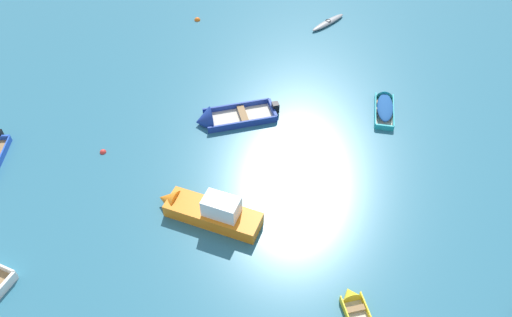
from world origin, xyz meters
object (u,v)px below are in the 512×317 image
rowboat_turquoise_cluster_inner (384,104)px  mooring_buoy_midfield (103,152)px  kayak_grey_midfield_right (328,22)px  motor_launch_orange_center (207,210)px  mooring_buoy_central (197,20)px  rowboat_yellow_outer_right (355,307)px  rowboat_deep_blue_far_back (219,119)px

rowboat_turquoise_cluster_inner → mooring_buoy_midfield: rowboat_turquoise_cluster_inner is taller
rowboat_turquoise_cluster_inner → mooring_buoy_midfield: (-16.26, 0.40, -0.28)m
kayak_grey_midfield_right → motor_launch_orange_center: bearing=-128.0°
motor_launch_orange_center → mooring_buoy_central: motor_launch_orange_center is taller
kayak_grey_midfield_right → motor_launch_orange_center: size_ratio=0.64×
rowboat_yellow_outer_right → rowboat_turquoise_cluster_inner: bearing=60.0°
rowboat_turquoise_cluster_inner → mooring_buoy_central: bearing=125.4°
mooring_buoy_central → motor_launch_orange_center: bearing=-98.4°
kayak_grey_midfield_right → mooring_buoy_central: size_ratio=7.26×
kayak_grey_midfield_right → rowboat_deep_blue_far_back: bearing=-139.4°
rowboat_deep_blue_far_back → kayak_grey_midfield_right: (9.80, 8.41, -0.05)m
rowboat_yellow_outer_right → mooring_buoy_central: size_ratio=6.49×
rowboat_turquoise_cluster_inner → mooring_buoy_central: (-8.96, 12.61, -0.28)m
kayak_grey_midfield_right → rowboat_yellow_outer_right: (-6.77, -21.22, 0.00)m
mooring_buoy_central → mooring_buoy_midfield: bearing=-120.9°
rowboat_turquoise_cluster_inner → motor_launch_orange_center: bearing=-155.3°
rowboat_deep_blue_far_back → mooring_buoy_midfield: 6.62m
rowboat_turquoise_cluster_inner → mooring_buoy_midfield: bearing=178.6°
rowboat_yellow_outer_right → mooring_buoy_midfield: rowboat_yellow_outer_right is taller
rowboat_deep_blue_far_back → mooring_buoy_central: 11.38m
motor_launch_orange_center → mooring_buoy_central: 18.16m
kayak_grey_midfield_right → motor_launch_orange_center: (-11.72, -15.01, 0.38)m
motor_launch_orange_center → mooring_buoy_midfield: (-4.64, 5.74, -0.53)m
rowboat_deep_blue_far_back → motor_launch_orange_center: size_ratio=0.99×
mooring_buoy_central → rowboat_turquoise_cluster_inner: bearing=-54.6°
rowboat_yellow_outer_right → mooring_buoy_midfield: (-9.59, 11.95, -0.15)m
rowboat_turquoise_cluster_inner → rowboat_yellow_outer_right: rowboat_turquoise_cluster_inner is taller
motor_launch_orange_center → mooring_buoy_central: bearing=81.6°
rowboat_turquoise_cluster_inner → rowboat_yellow_outer_right: size_ratio=1.23×
rowboat_turquoise_cluster_inner → kayak_grey_midfield_right: bearing=89.4°
mooring_buoy_midfield → motor_launch_orange_center: bearing=-51.1°
rowboat_turquoise_cluster_inner → rowboat_yellow_outer_right: (-6.67, -11.55, -0.13)m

